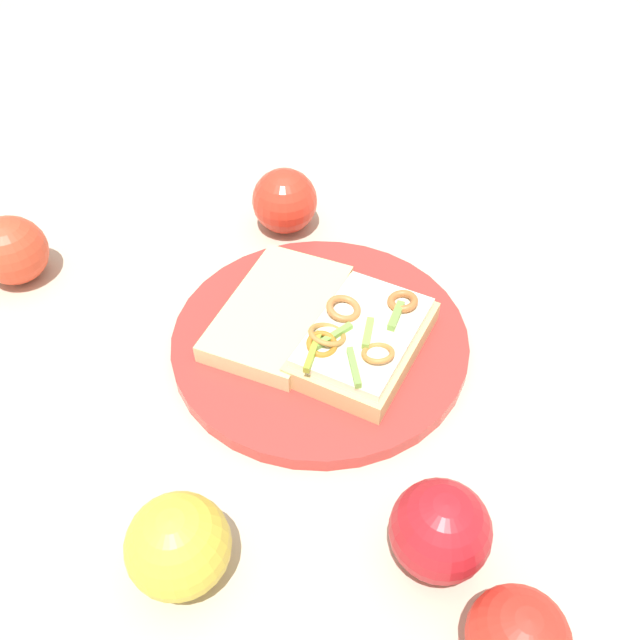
% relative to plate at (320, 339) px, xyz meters
% --- Properties ---
extents(ground_plane, '(2.00, 2.00, 0.00)m').
position_rel_plate_xyz_m(ground_plane, '(0.00, 0.00, -0.01)').
color(ground_plane, '#C2AF98').
rests_on(ground_plane, ground).
extents(plate, '(0.30, 0.30, 0.02)m').
position_rel_plate_xyz_m(plate, '(0.00, 0.00, 0.00)').
color(plate, '#B5342F').
rests_on(plate, ground_plane).
extents(sandwich, '(0.16, 0.18, 0.04)m').
position_rel_plate_xyz_m(sandwich, '(-0.04, 0.02, 0.02)').
color(sandwich, tan).
rests_on(sandwich, plate).
extents(bread_slice_side, '(0.16, 0.20, 0.02)m').
position_rel_plate_xyz_m(bread_slice_side, '(0.04, -0.02, 0.02)').
color(bread_slice_side, beige).
rests_on(bread_slice_side, plate).
extents(apple_0, '(0.08, 0.08, 0.08)m').
position_rel_plate_xyz_m(apple_0, '(0.34, -0.12, 0.03)').
color(apple_0, '#D8442A').
rests_on(apple_0, ground_plane).
extents(apple_1, '(0.10, 0.10, 0.07)m').
position_rel_plate_xyz_m(apple_1, '(-0.12, 0.31, 0.03)').
color(apple_1, red).
rests_on(apple_1, ground_plane).
extents(apple_2, '(0.09, 0.09, 0.08)m').
position_rel_plate_xyz_m(apple_2, '(0.11, 0.23, 0.03)').
color(apple_2, gold).
rests_on(apple_2, ground_plane).
extents(apple_3, '(0.09, 0.09, 0.08)m').
position_rel_plate_xyz_m(apple_3, '(-0.08, 0.23, 0.03)').
color(apple_3, '#AD1B23').
rests_on(apple_3, ground_plane).
extents(apple_4, '(0.11, 0.11, 0.08)m').
position_rel_plate_xyz_m(apple_4, '(0.03, -0.20, 0.03)').
color(apple_4, red).
rests_on(apple_4, ground_plane).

